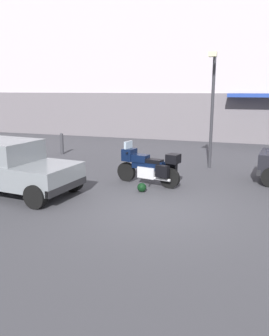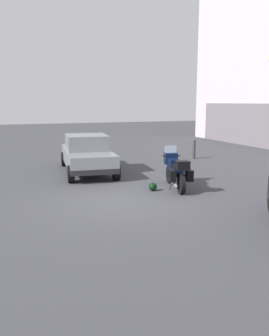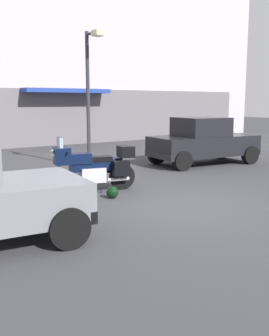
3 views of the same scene
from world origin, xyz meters
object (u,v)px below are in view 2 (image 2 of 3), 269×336
motorcycle (176,170)px  car_sedan_far (87,154)px  helmet (153,187)px  bollard_curbside (194,148)px

motorcycle → car_sedan_far: (-3.84, -2.12, 0.16)m
helmet → car_sedan_far: car_sedan_far is taller
helmet → bollard_curbside: size_ratio=0.28×
motorcycle → helmet: bearing=106.1°
motorcycle → bollard_curbside: size_ratio=2.21×
helmet → bollard_curbside: bollard_curbside is taller
motorcycle → bollard_curbside: 6.66m
motorcycle → bollard_curbside: (-5.41, 3.88, -0.09)m
car_sedan_far → helmet: bearing=-156.0°
motorcycle → car_sedan_far: 4.39m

